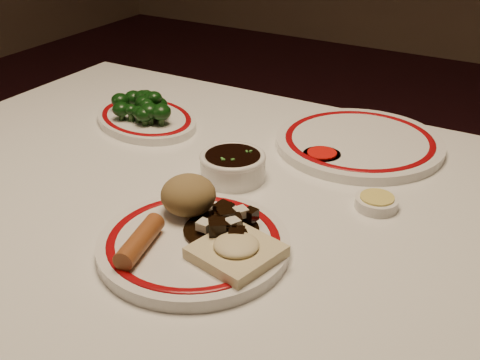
% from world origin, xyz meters
% --- Properties ---
extents(dining_table, '(1.20, 0.90, 0.75)m').
position_xyz_m(dining_table, '(0.00, 0.00, 0.66)').
color(dining_table, white).
rests_on(dining_table, ground).
extents(main_plate, '(0.34, 0.34, 0.02)m').
position_xyz_m(main_plate, '(0.06, -0.13, 0.76)').
color(main_plate, white).
rests_on(main_plate, dining_table).
extents(rice_mound, '(0.08, 0.08, 0.06)m').
position_xyz_m(rice_mound, '(0.02, -0.07, 0.80)').
color(rice_mound, olive).
rests_on(rice_mound, main_plate).
extents(spring_roll, '(0.05, 0.10, 0.03)m').
position_xyz_m(spring_roll, '(0.02, -0.18, 0.78)').
color(spring_roll, '#965025').
rests_on(spring_roll, main_plate).
extents(fried_wonton, '(0.11, 0.11, 0.03)m').
position_xyz_m(fried_wonton, '(0.13, -0.13, 0.78)').
color(fried_wonton, beige).
rests_on(fried_wonton, main_plate).
extents(stirfry_heap, '(0.10, 0.10, 0.03)m').
position_xyz_m(stirfry_heap, '(0.09, -0.09, 0.78)').
color(stirfry_heap, black).
rests_on(stirfry_heap, main_plate).
extents(broccoli_plate, '(0.29, 0.27, 0.02)m').
position_xyz_m(broccoli_plate, '(-0.26, 0.18, 0.76)').
color(broccoli_plate, white).
rests_on(broccoli_plate, dining_table).
extents(broccoli_pile, '(0.15, 0.10, 0.05)m').
position_xyz_m(broccoli_pile, '(-0.25, 0.18, 0.79)').
color(broccoli_pile, '#23471C').
rests_on(broccoli_pile, broccoli_plate).
extents(soy_bowl, '(0.10, 0.10, 0.04)m').
position_xyz_m(soy_bowl, '(0.01, 0.07, 0.77)').
color(soy_bowl, white).
rests_on(soy_bowl, dining_table).
extents(sweet_sour_dish, '(0.06, 0.06, 0.02)m').
position_xyz_m(sweet_sour_dish, '(0.11, 0.20, 0.76)').
color(sweet_sour_dish, white).
rests_on(sweet_sour_dish, dining_table).
extents(mustard_dish, '(0.06, 0.06, 0.02)m').
position_xyz_m(mustard_dish, '(0.24, 0.10, 0.76)').
color(mustard_dish, white).
rests_on(mustard_dish, dining_table).
extents(far_plate, '(0.39, 0.39, 0.02)m').
position_xyz_m(far_plate, '(0.14, 0.29, 0.76)').
color(far_plate, white).
rests_on(far_plate, dining_table).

